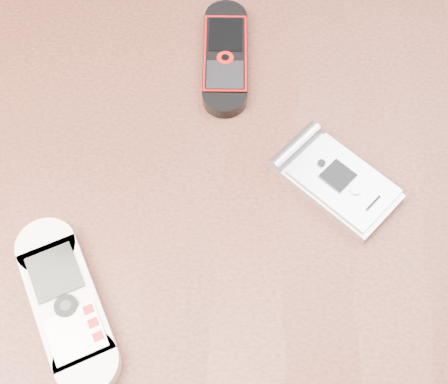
% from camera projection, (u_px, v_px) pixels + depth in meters
% --- Properties ---
extents(table, '(1.20, 0.80, 0.75)m').
position_uv_depth(table, '(219.00, 249.00, 0.60)').
color(table, black).
rests_on(table, ground).
extents(nokia_white, '(0.11, 0.15, 0.02)m').
position_uv_depth(nokia_white, '(66.00, 303.00, 0.45)').
color(nokia_white, silver).
rests_on(nokia_white, table).
extents(nokia_black_red, '(0.04, 0.13, 0.01)m').
position_uv_depth(nokia_black_red, '(225.00, 56.00, 0.56)').
color(nokia_black_red, black).
rests_on(nokia_black_red, table).
extents(motorola_razr, '(0.11, 0.11, 0.02)m').
position_uv_depth(motorola_razr, '(339.00, 182.00, 0.50)').
color(motorola_razr, '#B6B5BA').
rests_on(motorola_razr, table).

